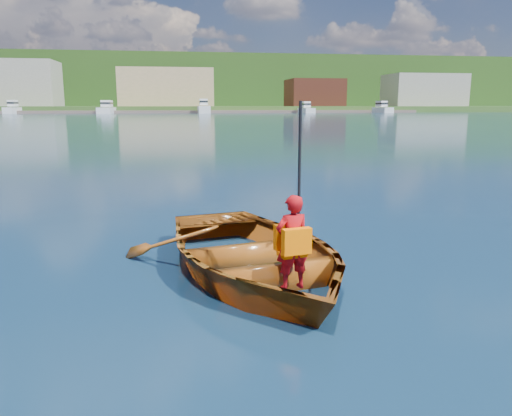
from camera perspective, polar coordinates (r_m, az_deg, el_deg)
ground at (r=6.14m, az=4.98°, el=-9.47°), size 600.00×600.00×0.00m
rowboat at (r=6.62m, az=-0.39°, el=-5.19°), size 3.87×4.79×0.88m
child_paddler at (r=5.77m, az=4.17°, el=-3.81°), size 0.45×0.40×2.16m
shoreline at (r=242.31m, az=-8.62°, el=13.42°), size 400.00×140.00×22.00m
dock at (r=154.15m, az=-3.80°, el=10.93°), size 159.93×14.08×0.80m
waterfront_buildings at (r=170.77m, az=-11.14°, el=13.27°), size 202.00×16.00×14.00m
marina_yachts at (r=148.92m, az=-10.30°, el=11.11°), size 138.28×13.50×4.38m
hillside_trees at (r=241.26m, az=-12.36°, el=14.91°), size 272.28×79.48×23.18m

